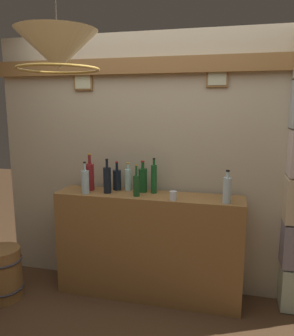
{
  "coord_description": "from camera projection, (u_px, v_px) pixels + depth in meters",
  "views": [
    {
      "loc": [
        0.67,
        -1.94,
        1.76
      ],
      "look_at": [
        0.0,
        0.8,
        1.22
      ],
      "focal_mm": 35.63,
      "sensor_mm": 36.0,
      "label": 1
    }
  ],
  "objects": [
    {
      "name": "panelled_rear_partition",
      "position": [
        155.0,
        158.0,
        3.15
      ],
      "size": [
        3.08,
        0.15,
        2.4
      ],
      "color": "#BCAD8E",
      "rests_on": "ground"
    },
    {
      "name": "bar_shelf_unit",
      "position": [
        148.0,
        246.0,
        3.05
      ],
      "size": [
        1.68,
        0.35,
        0.97
      ],
      "primitive_type": "cube",
      "color": "olive",
      "rests_on": "ground"
    },
    {
      "name": "liquor_bottle_port",
      "position": [
        107.0,
        180.0,
        3.0
      ],
      "size": [
        0.07,
        0.07,
        0.31
      ],
      "color": "black",
      "rests_on": "bar_shelf_unit"
    },
    {
      "name": "liquor_bottle_sherry",
      "position": [
        143.0,
        180.0,
        3.03
      ],
      "size": [
        0.08,
        0.08,
        0.29
      ],
      "color": "#174F21",
      "rests_on": "bar_shelf_unit"
    },
    {
      "name": "liquor_bottle_vodka",
      "position": [
        136.0,
        185.0,
        2.9
      ],
      "size": [
        0.06,
        0.06,
        0.28
      ],
      "color": "#1A4B21",
      "rests_on": "bar_shelf_unit"
    },
    {
      "name": "liquor_bottle_rum",
      "position": [
        90.0,
        176.0,
        3.1
      ],
      "size": [
        0.08,
        0.08,
        0.34
      ],
      "color": "maroon",
      "rests_on": "bar_shelf_unit"
    },
    {
      "name": "liquor_bottle_mezcal",
      "position": [
        117.0,
        179.0,
        3.11
      ],
      "size": [
        0.08,
        0.08,
        0.27
      ],
      "color": "black",
      "rests_on": "bar_shelf_unit"
    },
    {
      "name": "liquor_bottle_amaro",
      "position": [
        154.0,
        178.0,
        2.99
      ],
      "size": [
        0.05,
        0.05,
        0.32
      ],
      "color": "#185826",
      "rests_on": "bar_shelf_unit"
    },
    {
      "name": "liquor_bottle_vermouth",
      "position": [
        85.0,
        182.0,
        2.98
      ],
      "size": [
        0.07,
        0.07,
        0.29
      ],
      "color": "#A9C8D0",
      "rests_on": "bar_shelf_unit"
    },
    {
      "name": "liquor_bottle_brandy",
      "position": [
        128.0,
        179.0,
        3.09
      ],
      "size": [
        0.06,
        0.06,
        0.26
      ],
      "color": "#A7D2C9",
      "rests_on": "bar_shelf_unit"
    },
    {
      "name": "liquor_bottle_gin",
      "position": [
        227.0,
        190.0,
        2.69
      ],
      "size": [
        0.07,
        0.07,
        0.27
      ],
      "color": "silver",
      "rests_on": "bar_shelf_unit"
    },
    {
      "name": "glass_tumbler_rocks",
      "position": [
        173.0,
        196.0,
        2.78
      ],
      "size": [
        0.06,
        0.06,
        0.08
      ],
      "color": "silver",
      "rests_on": "bar_shelf_unit"
    },
    {
      "name": "pendant_lamp",
      "position": [
        58.0,
        51.0,
        2.04
      ],
      "size": [
        0.51,
        0.51,
        0.5
      ],
      "color": "beige"
    },
    {
      "name": "wooden_barrel",
      "position": [
        3.0,
        274.0,
        3.05
      ],
      "size": [
        0.36,
        0.36,
        0.48
      ],
      "color": "olive",
      "rests_on": "ground"
    }
  ]
}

